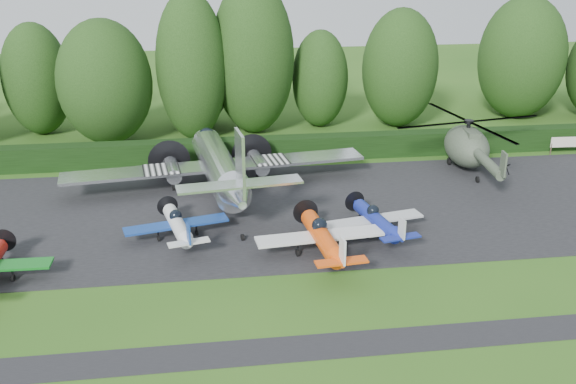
{
  "coord_description": "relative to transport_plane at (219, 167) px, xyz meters",
  "views": [
    {
      "loc": [
        -0.6,
        -30.59,
        17.74
      ],
      "look_at": [
        4.42,
        7.29,
        2.5
      ],
      "focal_mm": 40.0,
      "sensor_mm": 36.0,
      "label": 1
    }
  ],
  "objects": [
    {
      "name": "ground",
      "position": [
        -0.21,
        -14.02,
        -2.03
      ],
      "size": [
        160.0,
        160.0,
        0.0
      ],
      "primitive_type": "plane",
      "color": "#295618",
      "rests_on": "ground"
    },
    {
      "name": "apron",
      "position": [
        -0.21,
        -4.02,
        -2.03
      ],
      "size": [
        70.0,
        18.0,
        0.01
      ],
      "primitive_type": "cube",
      "color": "black",
      "rests_on": "ground"
    },
    {
      "name": "taxiway_verge",
      "position": [
        -0.21,
        -20.02,
        -2.03
      ],
      "size": [
        70.0,
        2.0,
        0.0
      ],
      "primitive_type": "cube",
      "color": "black",
      "rests_on": "ground"
    },
    {
      "name": "hedgerow",
      "position": [
        -0.21,
        6.98,
        -2.03
      ],
      "size": [
        90.0,
        1.6,
        2.0
      ],
      "primitive_type": "cube",
      "color": "black",
      "rests_on": "ground"
    },
    {
      "name": "transport_plane",
      "position": [
        0.0,
        0.0,
        0.0
      ],
      "size": [
        22.75,
        17.45,
        7.29
      ],
      "rotation": [
        0.0,
        0.0,
        -0.13
      ],
      "color": "white",
      "rests_on": "ground"
    },
    {
      "name": "light_plane_white",
      "position": [
        -2.85,
        -7.68,
        -0.99
      ],
      "size": [
        6.53,
        6.87,
        2.51
      ],
      "rotation": [
        0.0,
        0.0,
        -0.24
      ],
      "color": "silver",
      "rests_on": "ground"
    },
    {
      "name": "light_plane_orange",
      "position": [
        5.7,
        -10.98,
        -0.79
      ],
      "size": [
        7.75,
        8.14,
        2.98
      ],
      "rotation": [
        0.0,
        0.0,
        -0.1
      ],
      "color": "#EB4D0D",
      "rests_on": "ground"
    },
    {
      "name": "light_plane_blue",
      "position": [
        9.62,
        -8.62,
        -0.97
      ],
      "size": [
        6.62,
        6.96,
        2.54
      ],
      "rotation": [
        0.0,
        0.0,
        -0.2
      ],
      "color": "navy",
      "rests_on": "ground"
    },
    {
      "name": "helicopter",
      "position": [
        20.13,
        2.75,
        0.16
      ],
      "size": [
        12.66,
        14.83,
        4.08
      ],
      "rotation": [
        0.0,
        0.0,
        0.09
      ],
      "color": "#3B4535",
      "rests_on": "ground"
    },
    {
      "name": "sign_board",
      "position": [
        30.22,
        4.99,
        -0.93
      ],
      "size": [
        2.9,
        0.11,
        1.63
      ],
      "rotation": [
        0.0,
        0.0,
        0.05
      ],
      "color": "#3F3326",
      "rests_on": "ground"
    },
    {
      "name": "tree_0",
      "position": [
        -16.38,
        17.83,
        3.24
      ],
      "size": [
        6.27,
        6.27,
        10.58
      ],
      "color": "black",
      "rests_on": "ground"
    },
    {
      "name": "tree_4",
      "position": [
        18.3,
        16.11,
        3.74
      ],
      "size": [
        7.39,
        7.39,
        11.58
      ],
      "color": "black",
      "rests_on": "ground"
    },
    {
      "name": "tree_5",
      "position": [
        -9.61,
        13.99,
        3.59
      ],
      "size": [
        8.44,
        8.44,
        11.26
      ],
      "color": "black",
      "rests_on": "ground"
    },
    {
      "name": "tree_6",
      "position": [
        -1.45,
        19.14,
        3.29
      ],
      "size": [
        6.92,
        6.92,
        10.67
      ],
      "color": "black",
      "rests_on": "ground"
    },
    {
      "name": "tree_7",
      "position": [
        31.6,
        17.66,
        4.18
      ],
      "size": [
        8.76,
        8.76,
        12.45
      ],
      "color": "black",
      "rests_on": "ground"
    },
    {
      "name": "tree_9",
      "position": [
        10.53,
        16.98,
        2.72
      ],
      "size": [
        5.5,
        5.5,
        9.54
      ],
      "color": "black",
      "rests_on": "ground"
    },
    {
      "name": "tree_10",
      "position": [
        3.89,
        15.74,
        5.17
      ],
      "size": [
        7.78,
        7.78,
        14.43
      ],
      "color": "black",
      "rests_on": "ground"
    },
    {
      "name": "tree_11",
      "position": [
        -1.85,
        14.32,
        4.72
      ],
      "size": [
        6.43,
        6.43,
        13.53
      ],
      "color": "black",
      "rests_on": "ground"
    },
    {
      "name": "tree_12",
      "position": [
        34.41,
        22.92,
        3.23
      ],
      "size": [
        6.48,
        6.48,
        10.55
      ],
      "color": "black",
      "rests_on": "ground"
    }
  ]
}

